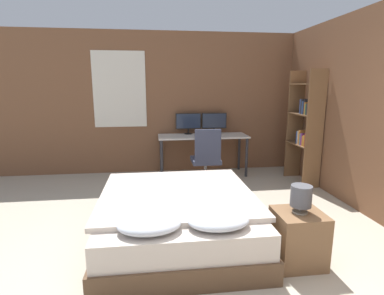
{
  "coord_description": "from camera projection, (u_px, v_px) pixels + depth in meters",
  "views": [
    {
      "loc": [
        -0.76,
        -1.81,
        1.7
      ],
      "look_at": [
        -0.18,
        2.72,
        0.75
      ],
      "focal_mm": 28.0,
      "sensor_mm": 36.0,
      "label": 1
    }
  ],
  "objects": [
    {
      "name": "bedside_lamp",
      "position": [
        301.0,
        196.0,
        2.79
      ],
      "size": [
        0.19,
        0.19,
        0.26
      ],
      "color": "gray",
      "rests_on": "nightstand"
    },
    {
      "name": "monitor_right",
      "position": [
        214.0,
        122.0,
        5.86
      ],
      "size": [
        0.49,
        0.16,
        0.4
      ],
      "color": "black",
      "rests_on": "desk"
    },
    {
      "name": "desk",
      "position": [
        203.0,
        140.0,
        5.7
      ],
      "size": [
        1.69,
        0.6,
        0.77
      ],
      "color": "beige",
      "rests_on": "ground_plane"
    },
    {
      "name": "keyboard",
      "position": [
        205.0,
        137.0,
        5.49
      ],
      "size": [
        0.35,
        0.13,
        0.02
      ],
      "color": "black",
      "rests_on": "desk"
    },
    {
      "name": "computer_mouse",
      "position": [
        219.0,
        136.0,
        5.52
      ],
      "size": [
        0.07,
        0.05,
        0.04
      ],
      "color": "black",
      "rests_on": "desk"
    },
    {
      "name": "bed",
      "position": [
        178.0,
        217.0,
        3.33
      ],
      "size": [
        1.68,
        1.92,
        0.6
      ],
      "color": "brown",
      "rests_on": "ground_plane"
    },
    {
      "name": "monitor_left",
      "position": [
        188.0,
        122.0,
        5.79
      ],
      "size": [
        0.49,
        0.16,
        0.4
      ],
      "color": "black",
      "rests_on": "desk"
    },
    {
      "name": "wall_back",
      "position": [
        191.0,
        103.0,
        5.9
      ],
      "size": [
        12.0,
        0.08,
        2.7
      ],
      "color": "brown",
      "rests_on": "ground_plane"
    },
    {
      "name": "office_chair",
      "position": [
        206.0,
        164.0,
        5.02
      ],
      "size": [
        0.52,
        0.52,
        1.01
      ],
      "color": "black",
      "rests_on": "ground_plane"
    },
    {
      "name": "nightstand",
      "position": [
        298.0,
        238.0,
        2.87
      ],
      "size": [
        0.45,
        0.43,
        0.52
      ],
      "color": "brown",
      "rests_on": "ground_plane"
    },
    {
      "name": "bookshelf",
      "position": [
        306.0,
        124.0,
        5.12
      ],
      "size": [
        0.3,
        0.72,
        1.96
      ],
      "color": "brown",
      "rests_on": "ground_plane"
    }
  ]
}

